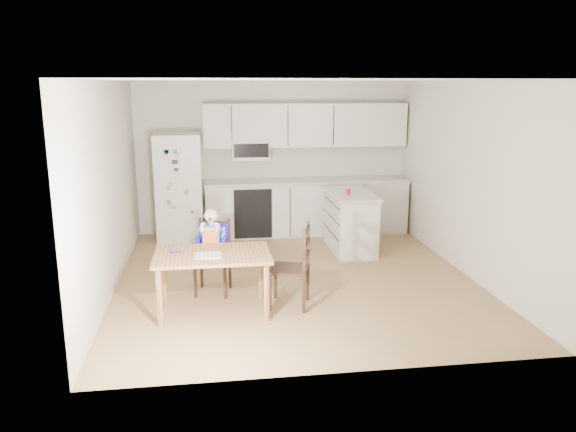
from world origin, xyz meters
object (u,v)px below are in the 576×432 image
(red_cup, at_px, (348,192))
(chair_booster, at_px, (213,242))
(refrigerator, at_px, (179,187))
(kitchen_island, at_px, (350,221))
(dining_table, at_px, (213,261))
(chair_side, at_px, (298,261))

(red_cup, height_order, chair_booster, chair_booster)
(refrigerator, xyz_separation_m, kitchen_island, (2.56, -1.01, -0.40))
(dining_table, bearing_deg, refrigerator, 98.91)
(chair_side, bearing_deg, red_cup, 167.66)
(dining_table, height_order, chair_booster, chair_booster)
(dining_table, height_order, chair_side, chair_side)
(refrigerator, height_order, red_cup, refrigerator)
(kitchen_island, xyz_separation_m, red_cup, (-0.09, -0.20, 0.48))
(kitchen_island, height_order, chair_booster, chair_booster)
(chair_booster, bearing_deg, red_cup, 44.74)
(red_cup, relative_size, chair_booster, 0.09)
(refrigerator, distance_m, chair_booster, 2.56)
(kitchen_island, distance_m, chair_booster, 2.55)
(refrigerator, height_order, dining_table, refrigerator)
(refrigerator, height_order, kitchen_island, refrigerator)
(red_cup, bearing_deg, dining_table, -136.13)
(refrigerator, bearing_deg, chair_side, -65.19)
(dining_table, bearing_deg, chair_booster, 89.19)
(kitchen_island, relative_size, chair_side, 1.26)
(chair_booster, xyz_separation_m, chair_side, (0.93, -0.59, -0.09))
(kitchen_island, xyz_separation_m, chair_side, (-1.13, -2.08, 0.09))
(chair_side, bearing_deg, chair_booster, -105.71)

